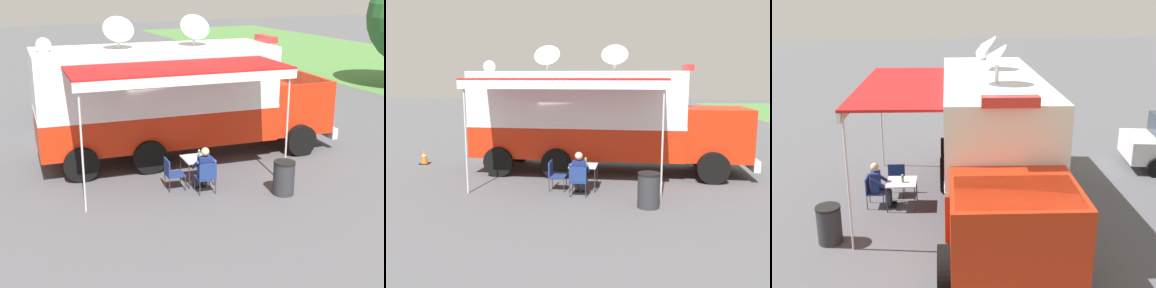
{
  "view_description": "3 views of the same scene",
  "coord_description": "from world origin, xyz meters",
  "views": [
    {
      "loc": [
        15.05,
        -5.61,
        5.53
      ],
      "look_at": [
        2.24,
        0.22,
        1.08
      ],
      "focal_mm": 49.84,
      "sensor_mm": 36.0,
      "label": 1
    },
    {
      "loc": [
        14.28,
        0.74,
        3.29
      ],
      "look_at": [
        0.38,
        0.01,
        1.02
      ],
      "focal_mm": 38.12,
      "sensor_mm": 36.0,
      "label": 2
    },
    {
      "loc": [
        2.29,
        11.97,
        5.51
      ],
      "look_at": [
        0.64,
        -0.66,
        1.41
      ],
      "focal_mm": 43.39,
      "sensor_mm": 36.0,
      "label": 3
    }
  ],
  "objects": [
    {
      "name": "ground_plane",
      "position": [
        0.0,
        0.0,
        0.0
      ],
      "size": [
        100.0,
        100.0,
        0.0
      ],
      "primitive_type": "plane",
      "color": "#515156"
    },
    {
      "name": "lot_stripe",
      "position": [
        -2.25,
        -0.8,
        0.0
      ],
      "size": [
        0.56,
        4.79,
        0.01
      ],
      "primitive_type": "cube",
      "rotation": [
        0.0,
        0.0,
        -0.09
      ],
      "color": "silver",
      "rests_on": "ground"
    },
    {
      "name": "command_truck",
      "position": [
        0.1,
        0.74,
        1.95
      ],
      "size": [
        5.37,
        9.67,
        4.53
      ],
      "color": "red",
      "rests_on": "ground"
    },
    {
      "name": "folding_table",
      "position": [
        2.46,
        0.29,
        0.67
      ],
      "size": [
        0.87,
        0.87,
        0.73
      ],
      "color": "silver",
      "rests_on": "ground"
    },
    {
      "name": "water_bottle",
      "position": [
        2.43,
        0.35,
        0.83
      ],
      "size": [
        0.07,
        0.07,
        0.22
      ],
      "color": "#3F9959",
      "rests_on": "folding_table"
    },
    {
      "name": "folding_chair_at_table",
      "position": [
        3.26,
        0.17,
        0.51
      ],
      "size": [
        0.52,
        0.52,
        0.87
      ],
      "color": "navy",
      "rests_on": "ground"
    },
    {
      "name": "folding_chair_beside_table",
      "position": [
        2.62,
        -0.56,
        0.51
      ],
      "size": [
        0.52,
        0.52,
        0.87
      ],
      "color": "navy",
      "rests_on": "ground"
    },
    {
      "name": "seated_responder",
      "position": [
        3.07,
        0.19,
        0.65
      ],
      "size": [
        0.69,
        0.59,
        1.25
      ],
      "color": "navy",
      "rests_on": "ground"
    },
    {
      "name": "trash_bin",
      "position": [
        4.14,
        2.01,
        0.46
      ],
      "size": [
        0.57,
        0.57,
        0.91
      ],
      "color": "#2D2D33",
      "rests_on": "ground"
    },
    {
      "name": "car_behind_truck",
      "position": [
        -6.94,
        -1.47,
        0.88
      ],
      "size": [
        4.47,
        2.62,
        1.76
      ],
      "color": "silver",
      "rests_on": "ground"
    },
    {
      "name": "car_far_corner",
      "position": [
        -6.86,
        3.1,
        0.88
      ],
      "size": [
        4.28,
        2.17,
        1.76
      ],
      "color": "navy",
      "rests_on": "ground"
    }
  ]
}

